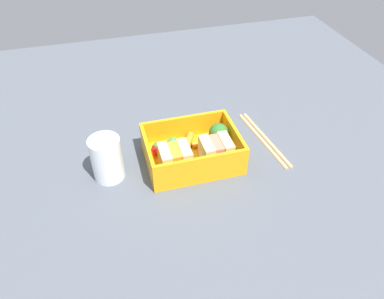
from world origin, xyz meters
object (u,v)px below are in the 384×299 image
at_px(sandwich_center_left, 175,158).
at_px(broccoli_floret, 219,133).
at_px(carrot_stick_left, 204,143).
at_px(sandwich_left, 216,151).
at_px(chopstick_pair, 264,138).
at_px(strawberry_far_left, 173,145).
at_px(strawberry_left, 158,149).
at_px(carrot_stick_far_left, 190,142).
at_px(drinking_glass, 107,158).

distance_m(sandwich_center_left, broccoli_floret, 0.11).
xyz_separation_m(broccoli_floret, carrot_stick_left, (0.03, -0.00, -0.02)).
bearing_deg(sandwich_left, chopstick_pair, -159.10).
bearing_deg(chopstick_pair, sandwich_center_left, 13.11).
distance_m(sandwich_center_left, strawberry_far_left, 0.05).
relative_size(sandwich_center_left, strawberry_far_left, 1.59).
bearing_deg(strawberry_left, strawberry_far_left, -179.51).
bearing_deg(sandwich_center_left, broccoli_floret, -154.72).
bearing_deg(carrot_stick_left, carrot_stick_far_left, -15.83).
relative_size(sandwich_left, carrot_stick_left, 1.15).
bearing_deg(carrot_stick_left, sandwich_left, 100.24).
bearing_deg(carrot_stick_far_left, drinking_glass, 10.43).
relative_size(strawberry_far_left, strawberry_left, 1.10).
relative_size(strawberry_left, chopstick_pair, 0.17).
bearing_deg(drinking_glass, sandwich_center_left, 167.57).
relative_size(sandwich_left, strawberry_left, 1.74).
bearing_deg(carrot_stick_left, sandwich_center_left, 34.97).
xyz_separation_m(chopstick_pair, drinking_glass, (0.31, 0.02, 0.04)).
xyz_separation_m(sandwich_left, broccoli_floret, (-0.02, -0.05, 0.00)).
relative_size(sandwich_left, drinking_glass, 0.65).
xyz_separation_m(carrot_stick_far_left, strawberry_far_left, (0.03, 0.01, 0.01)).
bearing_deg(broccoli_floret, strawberry_left, 0.09).
bearing_deg(chopstick_pair, carrot_stick_far_left, -3.40).
distance_m(broccoli_floret, drinking_glass, 0.21).
xyz_separation_m(sandwich_center_left, strawberry_far_left, (-0.01, -0.05, -0.01)).
height_order(sandwich_center_left, carrot_stick_left, sandwich_center_left).
distance_m(broccoli_floret, carrot_stick_left, 0.03).
bearing_deg(carrot_stick_far_left, carrot_stick_left, 164.17).
distance_m(sandwich_left, drinking_glass, 0.20).
relative_size(chopstick_pair, drinking_glass, 2.24).
xyz_separation_m(broccoli_floret, carrot_stick_far_left, (0.06, -0.01, -0.02)).
relative_size(broccoli_floret, strawberry_far_left, 1.32).
distance_m(carrot_stick_left, chopstick_pair, 0.13).
relative_size(sandwich_center_left, carrot_stick_left, 1.15).
bearing_deg(sandwich_left, carrot_stick_left, -79.76).
bearing_deg(carrot_stick_far_left, broccoli_floret, 170.66).
distance_m(carrot_stick_far_left, chopstick_pair, 0.16).
bearing_deg(sandwich_left, carrot_stick_far_left, -57.81).
bearing_deg(strawberry_left, broccoli_floret, -179.91).
height_order(carrot_stick_far_left, strawberry_left, strawberry_left).
bearing_deg(chopstick_pair, strawberry_left, 0.02).
height_order(broccoli_floret, chopstick_pair, broccoli_floret).
relative_size(strawberry_left, drinking_glass, 0.37).
height_order(broccoli_floret, carrot_stick_left, broccoli_floret).
distance_m(broccoli_floret, chopstick_pair, 0.11).
distance_m(sandwich_left, sandwich_center_left, 0.08).
xyz_separation_m(carrot_stick_left, drinking_glass, (0.18, 0.02, 0.02)).
relative_size(broccoli_floret, carrot_stick_left, 0.95).
height_order(sandwich_left, chopstick_pair, sandwich_left).
distance_m(strawberry_far_left, drinking_glass, 0.13).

